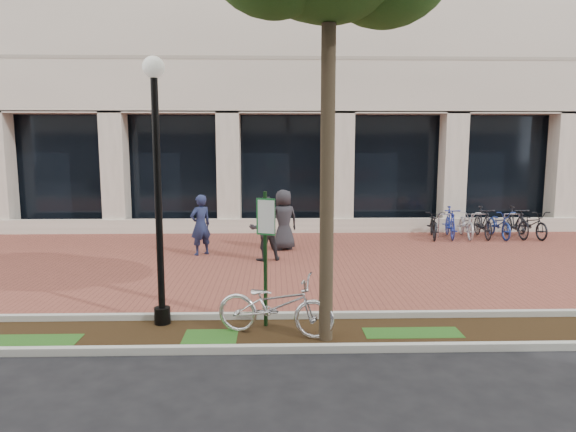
{
  "coord_description": "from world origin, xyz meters",
  "views": [
    {
      "loc": [
        -0.4,
        -13.36,
        3.12
      ],
      "look_at": [
        -0.06,
        -0.8,
        1.35
      ],
      "focal_mm": 32.0,
      "sensor_mm": 36.0,
      "label": 1
    }
  ],
  "objects_px": {
    "lamppost": "(157,178)",
    "pedestrian_left": "(201,225)",
    "parking_sign": "(265,241)",
    "pedestrian_mid": "(265,229)",
    "bike_rack_cluster": "(483,223)",
    "pedestrian_right": "(284,220)",
    "locked_bicycle": "(275,305)"
  },
  "relations": [
    {
      "from": "lamppost",
      "to": "pedestrian_left",
      "type": "relative_size",
      "value": 2.65
    },
    {
      "from": "parking_sign",
      "to": "pedestrian_mid",
      "type": "relative_size",
      "value": 1.35
    },
    {
      "from": "parking_sign",
      "to": "bike_rack_cluster",
      "type": "height_order",
      "value": "parking_sign"
    },
    {
      "from": "pedestrian_mid",
      "to": "pedestrian_right",
      "type": "bearing_deg",
      "value": -128.09
    },
    {
      "from": "locked_bicycle",
      "to": "bike_rack_cluster",
      "type": "distance_m",
      "value": 11.07
    },
    {
      "from": "pedestrian_right",
      "to": "pedestrian_mid",
      "type": "bearing_deg",
      "value": 45.59
    },
    {
      "from": "lamppost",
      "to": "pedestrian_mid",
      "type": "relative_size",
      "value": 2.62
    },
    {
      "from": "parking_sign",
      "to": "locked_bicycle",
      "type": "distance_m",
      "value": 1.08
    },
    {
      "from": "locked_bicycle",
      "to": "pedestrian_mid",
      "type": "xyz_separation_m",
      "value": [
        -0.27,
        5.48,
        0.35
      ]
    },
    {
      "from": "parking_sign",
      "to": "pedestrian_right",
      "type": "xyz_separation_m",
      "value": [
        0.43,
        6.44,
        -0.6
      ]
    },
    {
      "from": "lamppost",
      "to": "bike_rack_cluster",
      "type": "relative_size",
      "value": 1.08
    },
    {
      "from": "parking_sign",
      "to": "pedestrian_right",
      "type": "height_order",
      "value": "parking_sign"
    },
    {
      "from": "parking_sign",
      "to": "pedestrian_left",
      "type": "xyz_separation_m",
      "value": [
        -1.92,
        5.79,
        -0.64
      ]
    },
    {
      "from": "lamppost",
      "to": "bike_rack_cluster",
      "type": "bearing_deg",
      "value": 42.05
    },
    {
      "from": "pedestrian_left",
      "to": "lamppost",
      "type": "bearing_deg",
      "value": 54.6
    },
    {
      "from": "pedestrian_right",
      "to": "lamppost",
      "type": "bearing_deg",
      "value": 47.18
    },
    {
      "from": "pedestrian_mid",
      "to": "lamppost",
      "type": "bearing_deg",
      "value": 53.95
    },
    {
      "from": "pedestrian_mid",
      "to": "pedestrian_right",
      "type": "distance_m",
      "value": 1.47
    },
    {
      "from": "pedestrian_left",
      "to": "pedestrian_right",
      "type": "bearing_deg",
      "value": 159.1
    },
    {
      "from": "locked_bicycle",
      "to": "pedestrian_right",
      "type": "relative_size",
      "value": 1.09
    },
    {
      "from": "lamppost",
      "to": "parking_sign",
      "type": "bearing_deg",
      "value": -5.5
    },
    {
      "from": "parking_sign",
      "to": "lamppost",
      "type": "distance_m",
      "value": 2.1
    },
    {
      "from": "pedestrian_mid",
      "to": "bike_rack_cluster",
      "type": "distance_m",
      "value": 7.88
    },
    {
      "from": "locked_bicycle",
      "to": "pedestrian_left",
      "type": "height_order",
      "value": "pedestrian_left"
    },
    {
      "from": "parking_sign",
      "to": "locked_bicycle",
      "type": "bearing_deg",
      "value": -45.09
    },
    {
      "from": "pedestrian_left",
      "to": "bike_rack_cluster",
      "type": "distance_m",
      "value": 9.35
    },
    {
      "from": "locked_bicycle",
      "to": "pedestrian_right",
      "type": "distance_m",
      "value": 6.87
    },
    {
      "from": "bike_rack_cluster",
      "to": "pedestrian_mid",
      "type": "bearing_deg",
      "value": -149.86
    },
    {
      "from": "pedestrian_mid",
      "to": "bike_rack_cluster",
      "type": "xyz_separation_m",
      "value": [
        7.21,
        3.15,
        -0.38
      ]
    },
    {
      "from": "locked_bicycle",
      "to": "pedestrian_right",
      "type": "xyz_separation_m",
      "value": [
        0.26,
        6.86,
        0.38
      ]
    },
    {
      "from": "pedestrian_right",
      "to": "bike_rack_cluster",
      "type": "bearing_deg",
      "value": 171.62
    },
    {
      "from": "pedestrian_left",
      "to": "bike_rack_cluster",
      "type": "xyz_separation_m",
      "value": [
        9.03,
        2.43,
        -0.37
      ]
    }
  ]
}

